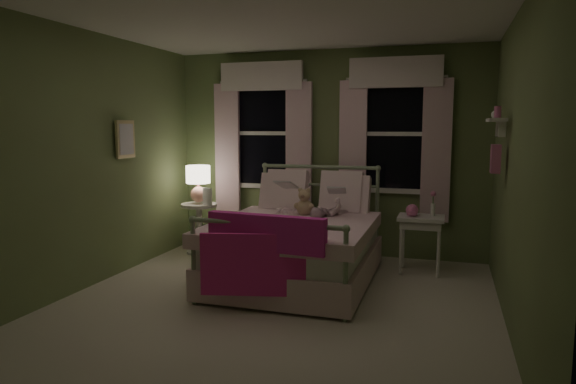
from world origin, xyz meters
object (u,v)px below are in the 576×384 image
(teddy_bear, at_px, (305,204))
(table_lamp, at_px, (198,180))
(nightstand_right, at_px, (421,225))
(child_right, at_px, (333,189))
(nightstand_left, at_px, (199,221))
(bed, at_px, (298,245))
(child_left, at_px, (285,190))

(teddy_bear, bearing_deg, table_lamp, 162.09)
(table_lamp, distance_m, nightstand_right, 2.82)
(child_right, distance_m, nightstand_left, 1.94)
(bed, distance_m, child_left, 0.73)
(nightstand_right, bearing_deg, nightstand_left, 178.12)
(child_left, bearing_deg, teddy_bear, 126.03)
(child_right, xyz_separation_m, nightstand_right, (0.95, 0.25, -0.40))
(teddy_bear, distance_m, nightstand_left, 1.68)
(child_right, bearing_deg, nightstand_right, -142.64)
(teddy_bear, height_order, table_lamp, table_lamp)
(child_left, bearing_deg, nightstand_left, -39.58)
(bed, relative_size, child_left, 2.98)
(bed, bearing_deg, teddy_bear, 90.00)
(table_lamp, bearing_deg, child_right, -10.63)
(bed, xyz_separation_m, nightstand_left, (-1.56, 0.77, 0.03))
(bed, distance_m, teddy_bear, 0.49)
(bed, bearing_deg, nightstand_right, 28.65)
(bed, xyz_separation_m, table_lamp, (-1.56, 0.77, 0.57))
(nightstand_right, bearing_deg, table_lamp, 178.12)
(table_lamp, bearing_deg, bed, -26.20)
(child_right, xyz_separation_m, teddy_bear, (-0.28, -0.16, -0.16))
(child_left, relative_size, child_right, 0.90)
(child_left, relative_size, nightstand_left, 1.05)
(table_lamp, bearing_deg, teddy_bear, -17.91)
(child_right, relative_size, teddy_bear, 2.44)
(child_right, bearing_deg, table_lamp, 11.88)
(bed, xyz_separation_m, child_left, (-0.28, 0.42, 0.53))
(child_left, distance_m, teddy_bear, 0.34)
(teddy_bear, bearing_deg, nightstand_left, 162.09)
(child_left, height_order, child_right, child_right)
(teddy_bear, bearing_deg, child_left, 150.50)
(nightstand_right, bearing_deg, child_right, -165.15)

